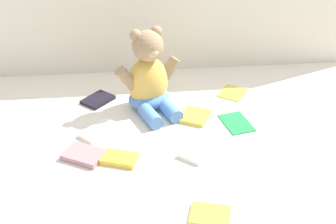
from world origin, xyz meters
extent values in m
plane|color=silver|center=(0.00, 0.00, 0.00)|extent=(3.20, 3.20, 0.00)
ellipsoid|color=#E5B24C|center=(-0.07, 0.12, 0.10)|extent=(0.18, 0.16, 0.19)
ellipsoid|color=#598CD1|center=(-0.07, 0.11, 0.03)|extent=(0.19, 0.17, 0.07)
sphere|color=#9E7F5B|center=(-0.07, 0.11, 0.24)|extent=(0.14, 0.14, 0.11)
ellipsoid|color=tan|center=(-0.06, 0.07, 0.23)|extent=(0.05, 0.05, 0.03)
sphere|color=#9E7F5B|center=(-0.11, 0.11, 0.28)|extent=(0.05, 0.05, 0.04)
sphere|color=#9E7F5B|center=(-0.04, 0.13, 0.28)|extent=(0.05, 0.05, 0.04)
cylinder|color=#9E7F5B|center=(-0.14, 0.08, 0.13)|extent=(0.10, 0.07, 0.10)
cylinder|color=#9E7F5B|center=(0.01, 0.14, 0.13)|extent=(0.10, 0.07, 0.10)
cylinder|color=#598CD1|center=(-0.07, 0.00, 0.03)|extent=(0.08, 0.12, 0.05)
cylinder|color=#598CD1|center=(0.00, 0.03, 0.03)|extent=(0.08, 0.12, 0.05)
cube|color=yellow|center=(0.05, -0.47, 0.01)|extent=(0.12, 0.10, 0.01)
cube|color=yellow|center=(-0.18, -0.21, 0.01)|extent=(0.12, 0.10, 0.02)
cube|color=white|center=(0.07, -0.18, 0.01)|extent=(0.15, 0.16, 0.01)
cube|color=#AC7C80|center=(-0.29, -0.18, 0.01)|extent=(0.15, 0.13, 0.02)
cube|color=#25914D|center=(0.22, -0.04, 0.00)|extent=(0.11, 0.15, 0.01)
cube|color=gold|center=(0.26, 0.17, 0.00)|extent=(0.14, 0.14, 0.01)
cube|color=yellow|center=(0.08, 0.01, 0.01)|extent=(0.13, 0.14, 0.01)
cube|color=black|center=(-0.26, 0.17, 0.01)|extent=(0.14, 0.14, 0.01)
cube|color=white|center=(-0.25, -0.05, 0.01)|extent=(0.15, 0.14, 0.02)
camera|label=1|loc=(-0.14, -1.29, 0.84)|focal=47.17mm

